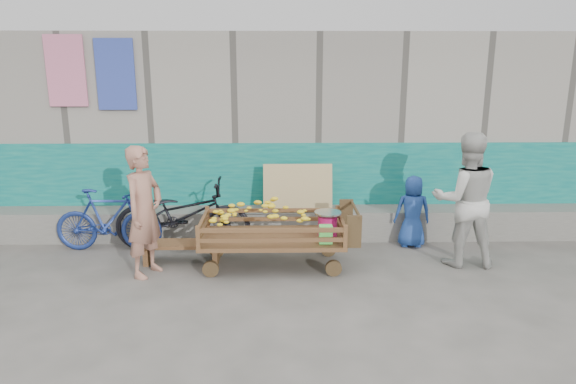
{
  "coord_description": "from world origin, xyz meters",
  "views": [
    {
      "loc": [
        0.03,
        -4.99,
        2.57
      ],
      "look_at": [
        0.14,
        1.2,
        1.0
      ],
      "focal_mm": 32.0,
      "sensor_mm": 36.0,
      "label": 1
    }
  ],
  "objects_px": {
    "banana_cart": "(270,224)",
    "bench": "(182,248)",
    "bicycle_blue": "(108,220)",
    "woman": "(465,200)",
    "bicycle_dark": "(183,215)",
    "vendor_man": "(144,212)",
    "child": "(413,211)"
  },
  "relations": [
    {
      "from": "banana_cart",
      "to": "bench",
      "type": "height_order",
      "value": "banana_cart"
    },
    {
      "from": "banana_cart",
      "to": "bicycle_blue",
      "type": "bearing_deg",
      "value": 164.81
    },
    {
      "from": "bench",
      "to": "woman",
      "type": "xyz_separation_m",
      "value": [
        3.66,
        -0.1,
        0.66
      ]
    },
    {
      "from": "bicycle_dark",
      "to": "vendor_man",
      "type": "bearing_deg",
      "value": 161.66
    },
    {
      "from": "bench",
      "to": "vendor_man",
      "type": "relative_size",
      "value": 0.69
    },
    {
      "from": "vendor_man",
      "to": "bicycle_dark",
      "type": "height_order",
      "value": "vendor_man"
    },
    {
      "from": "vendor_man",
      "to": "bicycle_dark",
      "type": "distance_m",
      "value": 0.99
    },
    {
      "from": "banana_cart",
      "to": "bench",
      "type": "bearing_deg",
      "value": 172.88
    },
    {
      "from": "bicycle_dark",
      "to": "bicycle_blue",
      "type": "distance_m",
      "value": 1.03
    },
    {
      "from": "bench",
      "to": "child",
      "type": "distance_m",
      "value": 3.24
    },
    {
      "from": "vendor_man",
      "to": "bicycle_dark",
      "type": "xyz_separation_m",
      "value": [
        0.29,
        0.9,
        -0.31
      ]
    },
    {
      "from": "bench",
      "to": "vendor_man",
      "type": "bearing_deg",
      "value": -133.78
    },
    {
      "from": "bicycle_blue",
      "to": "child",
      "type": "bearing_deg",
      "value": -86.73
    },
    {
      "from": "child",
      "to": "bicycle_dark",
      "type": "height_order",
      "value": "child"
    },
    {
      "from": "child",
      "to": "bicycle_blue",
      "type": "xyz_separation_m",
      "value": [
        -4.26,
        -0.11,
        -0.07
      ]
    },
    {
      "from": "bicycle_blue",
      "to": "bench",
      "type": "bearing_deg",
      "value": -111.29
    },
    {
      "from": "vendor_man",
      "to": "woman",
      "type": "bearing_deg",
      "value": -63.23
    },
    {
      "from": "woman",
      "to": "bicycle_blue",
      "type": "height_order",
      "value": "woman"
    },
    {
      "from": "bench",
      "to": "bicycle_blue",
      "type": "bearing_deg",
      "value": 156.88
    },
    {
      "from": "bicycle_dark",
      "to": "bicycle_blue",
      "type": "relative_size",
      "value": 1.27
    },
    {
      "from": "bench",
      "to": "banana_cart",
      "type": "bearing_deg",
      "value": -7.12
    },
    {
      "from": "banana_cart",
      "to": "woman",
      "type": "xyz_separation_m",
      "value": [
        2.5,
        0.04,
        0.29
      ]
    },
    {
      "from": "child",
      "to": "banana_cart",
      "type": "bearing_deg",
      "value": 22.44
    },
    {
      "from": "bicycle_dark",
      "to": "woman",
      "type": "bearing_deg",
      "value": -99.97
    },
    {
      "from": "bench",
      "to": "vendor_man",
      "type": "height_order",
      "value": "vendor_man"
    },
    {
      "from": "banana_cart",
      "to": "woman",
      "type": "bearing_deg",
      "value": 1.02
    },
    {
      "from": "child",
      "to": "bicycle_dark",
      "type": "bearing_deg",
      "value": 3.72
    },
    {
      "from": "banana_cart",
      "to": "child",
      "type": "height_order",
      "value": "child"
    },
    {
      "from": "bench",
      "to": "woman",
      "type": "distance_m",
      "value": 3.72
    },
    {
      "from": "bench",
      "to": "bicycle_blue",
      "type": "height_order",
      "value": "bicycle_blue"
    },
    {
      "from": "bench",
      "to": "woman",
      "type": "bearing_deg",
      "value": -1.57
    },
    {
      "from": "bench",
      "to": "bicycle_blue",
      "type": "relative_size",
      "value": 0.75
    }
  ]
}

